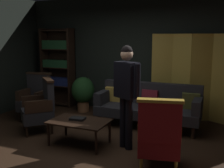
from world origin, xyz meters
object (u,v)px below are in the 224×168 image
Objects in this scene: armchair_wing_left at (35,98)px; standing_figure at (126,88)px; book_black_cloth at (78,119)px; velvet_couch at (149,104)px; bookshelf at (58,66)px; armchair_wing_right at (40,107)px; potted_plant at (83,92)px; armchair_gilt_accent at (159,135)px; folding_screen at (190,76)px; coffee_table at (79,123)px.

armchair_wing_left is 0.61× the size of standing_figure.
velvet_couch is at bearing 57.91° from book_black_cloth.
bookshelf reaches higher than armchair_wing_right.
bookshelf is 2.38× the size of potted_plant.
bookshelf is 1.20× the size of standing_figure.
standing_figure is at bearing 142.76° from armchair_gilt_accent.
folding_screen is at bearing 22.09° from armchair_wing_left.
armchair_gilt_accent is at bearing -13.78° from armchair_wing_right.
armchair_wing_right is (-2.57, -1.92, -0.50)m from folding_screen.
folding_screen is 1.12× the size of standing_figure.
armchair_gilt_accent is at bearing -21.74° from armchair_wing_left.
book_black_cloth is at bearing -63.72° from potted_plant.
coffee_table is (-1.55, -2.18, -0.61)m from folding_screen.
armchair_wing_left reaches higher than book_black_cloth.
velvet_couch is 2.04× the size of armchair_wing_left.
armchair_gilt_accent is at bearing -70.45° from velvet_couch.
armchair_wing_left is (-3.18, -1.29, -0.50)m from folding_screen.
standing_figure is 1.03m from book_black_cloth.
standing_figure reaches higher than book_black_cloth.
velvet_couch is 2.04× the size of armchair_gilt_accent.
velvet_couch is (-0.73, -0.75, -0.53)m from folding_screen.
book_black_cloth reaches higher than coffee_table.
folding_screen is 1.83× the size of armchair_gilt_accent.
armchair_wing_right is at bearing 166.35° from book_black_cloth.
bookshelf is at bearing 130.71° from coffee_table.
bookshelf reaches higher than armchair_wing_left.
folding_screen is 0.93× the size of bookshelf.
coffee_table is 0.09m from book_black_cloth.
armchair_wing_left is 2.58m from standing_figure.
folding_screen reaches higher than velvet_couch.
folding_screen reaches higher than armchair_wing_right.
bookshelf is 1.97× the size of armchair_wing_right.
armchair_gilt_accent is 4.05× the size of book_black_cloth.
bookshelf is 2.87m from velvet_couch.
standing_figure is (0.79, 0.17, 0.65)m from coffee_table.
potted_plant is 2.05m from book_black_cloth.
folding_screen is 3.47m from armchair_wing_left.
armchair_gilt_accent is 1.00m from standing_figure.
coffee_table is 3.89× the size of book_black_cloth.
potted_plant is at bearing 116.28° from book_black_cloth.
velvet_couch is 1.66m from book_black_cloth.
coffee_table is at bearing 166.86° from armchair_gilt_accent.
armchair_gilt_accent reaches higher than potted_plant.
folding_screen reaches higher than standing_figure.
armchair_wing_left is at bearing 151.34° from coffee_table.
bookshelf is at bearing 100.67° from armchair_wing_left.
standing_figure is at bearing -37.03° from bookshelf.
velvet_couch is at bearing 109.55° from armchair_gilt_accent.
coffee_table is 0.96× the size of armchair_wing_right.
coffee_table is 1.16× the size of potted_plant.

